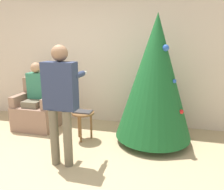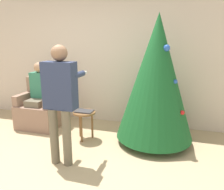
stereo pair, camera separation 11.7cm
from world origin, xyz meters
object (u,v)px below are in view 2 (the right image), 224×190
(person_standing, at_px, (60,95))
(side_stool, at_px, (84,117))
(christmas_tree, at_px, (156,78))
(armchair, at_px, (41,110))
(person_seated, at_px, (39,92))

(person_standing, relative_size, side_stool, 3.28)
(christmas_tree, bearing_deg, side_stool, -169.07)
(side_stool, bearing_deg, armchair, 164.30)
(armchair, height_order, person_standing, person_standing)
(armchair, xyz_separation_m, person_standing, (1.09, -1.08, 0.64))
(side_stool, bearing_deg, christmas_tree, 10.93)
(armchair, height_order, side_stool, armchair)
(armchair, distance_m, side_stool, 1.13)
(person_seated, relative_size, person_standing, 0.78)
(christmas_tree, relative_size, person_standing, 1.29)
(christmas_tree, height_order, side_stool, christmas_tree)
(person_seated, height_order, side_stool, person_seated)
(side_stool, bearing_deg, person_standing, -89.30)
(christmas_tree, bearing_deg, person_standing, -139.22)
(armchair, height_order, person_seated, person_seated)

